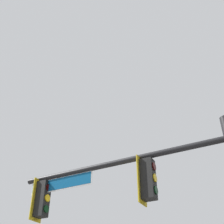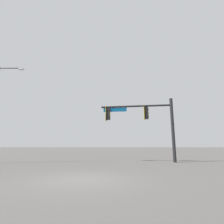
% 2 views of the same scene
% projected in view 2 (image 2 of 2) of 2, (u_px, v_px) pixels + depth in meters
% --- Properties ---
extents(ground_plane, '(400.00, 400.00, 0.00)m').
position_uv_depth(ground_plane, '(83.00, 180.00, 7.16)').
color(ground_plane, '#514F4C').
extents(signal_pole_near, '(6.52, 0.77, 5.57)m').
position_uv_depth(signal_pole_near, '(147.00, 119.00, 15.75)').
color(signal_pole_near, black).
rests_on(signal_pole_near, ground_plane).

